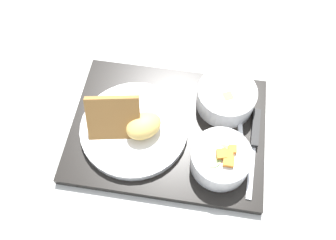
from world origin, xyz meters
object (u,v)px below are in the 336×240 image
object	(u,v)px
spoon	(241,150)
bowl_salad	(221,158)
plate_main	(133,127)
bowl_soup	(226,97)
knife	(255,133)

from	to	relation	value
spoon	bowl_salad	bearing A→B (deg)	-55.75
bowl_salad	plate_main	distance (m)	0.18
bowl_soup	plate_main	xyz separation A→B (m)	(0.19, 0.07, -0.01)
knife	spoon	xyz separation A→B (m)	(0.03, 0.04, 0.00)
bowl_salad	bowl_soup	bearing A→B (deg)	-96.83
bowl_salad	knife	world-z (taller)	bowl_salad
bowl_salad	plate_main	size ratio (longest dim) A/B	0.53
bowl_soup	plate_main	bearing A→B (deg)	20.93
plate_main	knife	xyz separation A→B (m)	(-0.25, -0.00, -0.01)
bowl_salad	spoon	xyz separation A→B (m)	(-0.04, -0.03, -0.02)
bowl_salad	spoon	bearing A→B (deg)	-146.57
bowl_salad	plate_main	world-z (taller)	plate_main
spoon	bowl_soup	bearing A→B (deg)	-164.83
bowl_salad	plate_main	bearing A→B (deg)	-21.24
plate_main	knife	bearing A→B (deg)	-179.95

